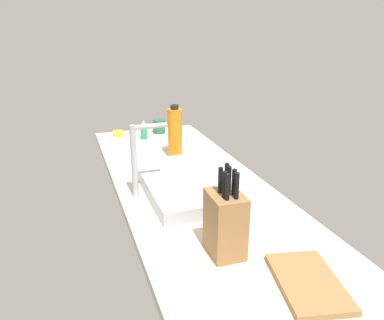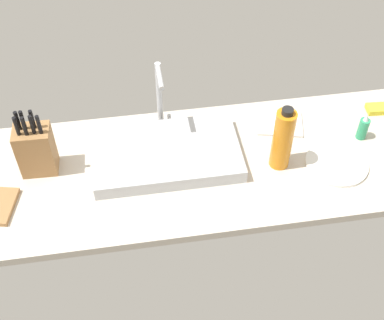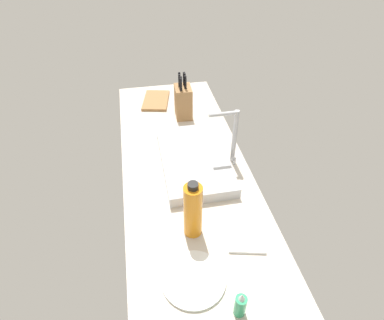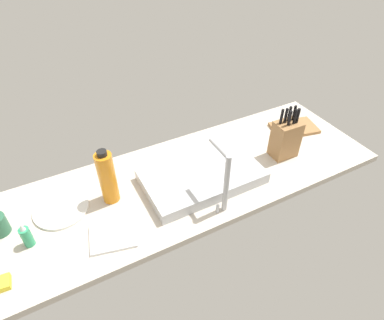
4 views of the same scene
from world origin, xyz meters
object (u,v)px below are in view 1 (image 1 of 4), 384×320
Objects in this scene: coffee_mug at (159,126)px; dish_towel at (134,156)px; dish_sponge at (118,134)px; water_bottle at (175,132)px; knife_block at (225,222)px; dinner_plate at (171,143)px; cutting_board at (308,282)px; sink_basin at (184,184)px; soap_bottle at (144,131)px; faucet at (138,155)px.

dish_towel is at bearing 148.88° from coffee_mug.
water_bottle is at bearing -154.99° from dish_sponge.
knife_block is 1.17× the size of dinner_plate.
cutting_board is 134.35cm from dinner_plate.
dinner_plate is (112.65, -15.38, -10.04)cm from knife_block.
knife_block is 138.07cm from coffee_mug.
water_bottle reaches higher than sink_basin.
sink_basin is 6.38× the size of coffee_mug.
dish_towel is (6.12, 21.32, -12.60)cm from water_bottle.
sink_basin is 79.27cm from soap_bottle.
coffee_mug is at bearing 2.03° from dinner_plate.
soap_bottle reaches higher than dinner_plate.
dish_sponge is at bearing 44.57° from dinner_plate.
dinner_plate is at bearing -135.43° from dish_sponge.
dinner_plate is at bearing -10.19° from water_bottle.
knife_block is at bearing 172.23° from dinner_plate.
dish_sponge reaches higher than dish_towel.
dish_sponge is at bearing 8.78° from sink_basin.
water_bottle reaches higher than cutting_board.
sink_basin is at bearing -90.97° from faucet.
faucet is at bearing 153.47° from dinner_plate.
dish_towel is (96.71, 9.91, -10.04)cm from knife_block.
coffee_mug is at bearing -96.42° from dish_sponge.
water_bottle is (42.23, -28.13, -4.74)cm from faucet.
soap_bottle reaches higher than coffee_mug.
water_bottle reaches higher than dish_sponge.
sink_basin is 3.03× the size of dish_towel.
knife_block is at bearing 172.82° from water_bottle.
sink_basin is 2.01× the size of knife_block.
dish_towel is 43.44cm from dish_sponge.
dish_sponge is (91.74, -5.03, -16.74)cm from faucet.
coffee_mug is at bearing -19.37° from faucet.
soap_bottle reaches higher than dish_towel.
dish_sponge reaches higher than cutting_board.
soap_bottle is at bearing 129.24° from coffee_mug.
cutting_board is 1.08× the size of dinner_plate.
water_bottle is at bearing -5.31° from knife_block.
dinner_plate is (-14.63, -12.97, -4.52)cm from soap_bottle.
soap_bottle is 0.43× the size of water_bottle.
cutting_board is at bearing -179.69° from coffee_mug.
soap_bottle reaches higher than sink_basin.
soap_bottle is at bearing 0.79° from knife_block.
sink_basin is at bearing -165.65° from dish_towel.
dish_sponge is at bearing 47.66° from soap_bottle.
faucet is 2.53× the size of soap_bottle.
cutting_board is 0.93× the size of water_bottle.
cutting_board is at bearing -169.58° from sink_basin.
dish_sponge is (92.07, 14.23, -1.67)cm from sink_basin.
sink_basin is 2.34× the size of dinner_plate.
dinner_plate is (64.60, -12.83, -2.27)cm from sink_basin.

